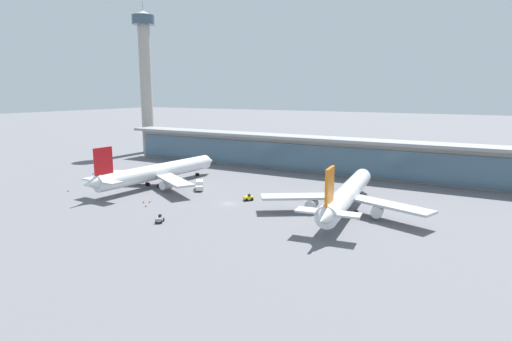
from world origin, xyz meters
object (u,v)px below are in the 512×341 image
object	(u,v)px
safety_cone_charlie	(68,191)
safety_cone_delta	(146,206)
service_truck_near_nose_grey	(160,219)
service_truck_by_tail_blue	(133,175)
safety_cone_bravo	(144,202)
airliner_centre_stand	(347,194)
safety_cone_alpha	(150,201)
control_tower	(145,72)
airliner_left_stand	(156,172)
service_truck_under_wing_white	(200,185)
service_truck_mid_apron_yellow	(248,198)

from	to	relation	value
safety_cone_charlie	safety_cone_delta	xyz separation A→B (m)	(37.56, -1.34, 0.00)
service_truck_near_nose_grey	safety_cone_charlie	xyz separation A→B (m)	(-51.88, 11.00, -0.56)
service_truck_by_tail_blue	safety_cone_delta	bearing A→B (deg)	-39.56
service_truck_by_tail_blue	safety_cone_delta	distance (m)	43.12
service_truck_by_tail_blue	safety_cone_bravo	bearing A→B (deg)	-39.78
safety_cone_charlie	safety_cone_delta	size ratio (longest dim) A/B	1.00
airliner_centre_stand	safety_cone_alpha	world-z (taller)	airliner_centre_stand
airliner_centre_stand	safety_cone_delta	distance (m)	59.33
service_truck_by_tail_blue	control_tower	distance (m)	89.84
airliner_left_stand	airliner_centre_stand	bearing A→B (deg)	0.88
control_tower	safety_cone_bravo	bearing A→B (deg)	-47.24
control_tower	safety_cone_charlie	size ratio (longest dim) A/B	117.01
airliner_centre_stand	service_truck_near_nose_grey	world-z (taller)	airliner_centre_stand
control_tower	safety_cone_delta	distance (m)	129.33
airliner_centre_stand	safety_cone_alpha	bearing A→B (deg)	-160.75
service_truck_near_nose_grey	safety_cone_bravo	bearing A→B (deg)	145.15
safety_cone_delta	service_truck_by_tail_blue	bearing A→B (deg)	140.44
service_truck_near_nose_grey	service_truck_under_wing_white	distance (m)	38.60
safety_cone_alpha	service_truck_by_tail_blue	bearing A→B (deg)	142.90
control_tower	service_truck_by_tail_blue	bearing A→B (deg)	-50.85
airliner_centre_stand	service_truck_by_tail_blue	world-z (taller)	airliner_centre_stand
airliner_centre_stand	safety_cone_alpha	size ratio (longest dim) A/B	89.21
safety_cone_bravo	safety_cone_delta	world-z (taller)	same
safety_cone_bravo	safety_cone_delta	size ratio (longest dim) A/B	1.00
service_truck_under_wing_white	safety_cone_delta	xyz separation A→B (m)	(-0.20, -26.25, -1.37)
airliner_left_stand	service_truck_by_tail_blue	bearing A→B (deg)	164.64
service_truck_under_wing_white	control_tower	xyz separation A→B (m)	(-83.30, 62.47, 42.77)
control_tower	service_truck_under_wing_white	bearing A→B (deg)	-36.87
airliner_centre_stand	safety_cone_delta	xyz separation A→B (m)	(-54.03, -24.02, -4.92)
airliner_left_stand	safety_cone_charlie	distance (m)	30.37
airliner_centre_stand	service_truck_near_nose_grey	distance (m)	52.26
service_truck_mid_apron_yellow	airliner_centre_stand	bearing A→B (deg)	4.47
service_truck_mid_apron_yellow	safety_cone_delta	bearing A→B (deg)	-136.74
service_truck_near_nose_grey	safety_cone_bravo	distance (m)	22.11
service_truck_under_wing_white	airliner_centre_stand	bearing A→B (deg)	-2.38
service_truck_near_nose_grey	control_tower	distance (m)	145.16
service_truck_under_wing_white	service_truck_mid_apron_yellow	distance (m)	23.23
service_truck_near_nose_grey	safety_cone_bravo	world-z (taller)	service_truck_near_nose_grey
service_truck_near_nose_grey	safety_cone_charlie	size ratio (longest dim) A/B	4.73
service_truck_mid_apron_yellow	service_truck_near_nose_grey	bearing A→B (deg)	-105.43
service_truck_near_nose_grey	service_truck_mid_apron_yellow	size ratio (longest dim) A/B	1.00
service_truck_near_nose_grey	airliner_centre_stand	bearing A→B (deg)	40.30
airliner_centre_stand	service_truck_mid_apron_yellow	distance (m)	31.49
service_truck_by_tail_blue	control_tower	bearing A→B (deg)	129.15
service_truck_mid_apron_yellow	safety_cone_delta	xyz separation A→B (m)	(-22.94, -21.59, -0.56)
airliner_centre_stand	safety_cone_charlie	size ratio (longest dim) A/B	89.21
airliner_left_stand	safety_cone_delta	distance (m)	28.85
airliner_left_stand	service_truck_near_nose_grey	world-z (taller)	airliner_left_stand
airliner_left_stand	safety_cone_bravo	world-z (taller)	airliner_left_stand
service_truck_mid_apron_yellow	service_truck_by_tail_blue	bearing A→B (deg)	174.04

